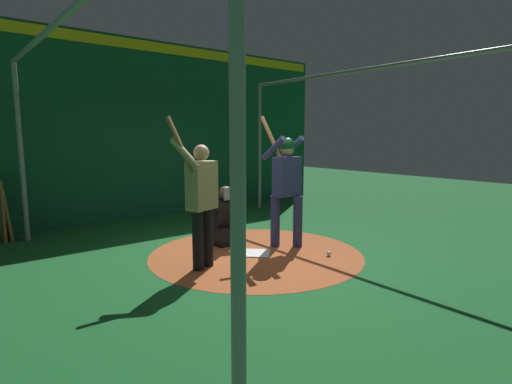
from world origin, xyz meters
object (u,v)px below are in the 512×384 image
visitor (201,198)px  catcher (226,222)px  batter (286,181)px  home_plate (256,253)px  baseball_0 (329,253)px  bat_rack (1,210)px

visitor → catcher: bearing=111.5°
batter → catcher: batter is taller
batter → catcher: size_ratio=2.15×
catcher → batter: bearing=44.6°
home_plate → baseball_0: baseball_0 is taller
visitor → baseball_0: bearing=48.5°
batter → visitor: bearing=-87.3°
batter → catcher: bearing=-135.4°
catcher → baseball_0: catcher is taller
batter → catcher: (-0.70, -0.69, -0.68)m
home_plate → bat_rack: size_ratio=0.40×
home_plate → bat_rack: (-3.56, -2.86, 0.48)m
bat_rack → baseball_0: bearing=39.9°
batter → bat_rack: 5.00m
bat_rack → batter: bearing=44.7°
home_plate → catcher: (-0.73, -0.06, 0.37)m
batter → bat_rack: (-3.53, -3.49, -0.57)m
batter → catcher: 1.20m
batter → baseball_0: bearing=9.5°
catcher → visitor: (0.78, -0.91, 0.58)m
visitor → baseball_0: size_ratio=27.54×
home_plate → visitor: visitor is taller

